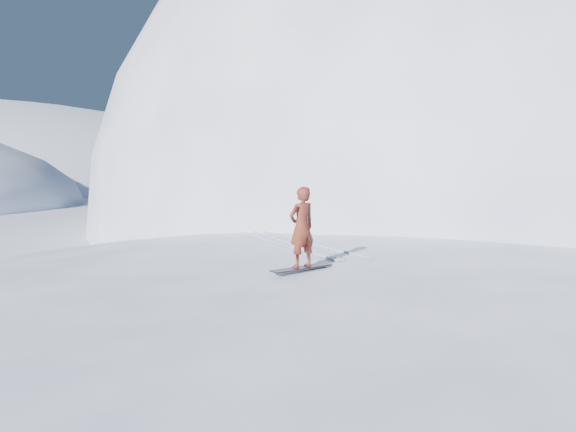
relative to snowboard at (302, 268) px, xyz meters
name	(u,v)px	position (x,y,z in m)	size (l,w,h in m)	color
ground	(386,371)	(1.84, -0.66, -2.41)	(400.00, 400.00, 0.00)	white
near_ridge	(366,328)	(2.84, 2.34, -2.41)	(36.00, 28.00, 4.80)	white
summit_peak	(467,222)	(23.84, 25.34, -2.41)	(60.00, 56.00, 56.00)	white
peak_shoulder	(372,237)	(11.84, 19.34, -2.41)	(28.00, 24.00, 18.00)	white
wind_bumps	(329,344)	(1.29, 1.46, -2.41)	(16.00, 14.40, 1.00)	white
snowboard	(302,268)	(0.00, 0.00, 0.00)	(1.58, 0.29, 0.03)	black
snowboarder	(302,227)	(0.00, 0.00, 0.93)	(0.67, 0.44, 1.83)	maroon
board_tracks	(294,243)	(1.02, 3.55, 0.01)	(2.09, 5.96, 0.04)	silver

